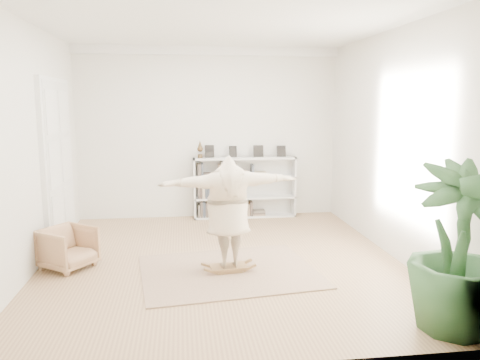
{
  "coord_description": "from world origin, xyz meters",
  "views": [
    {
      "loc": [
        -0.61,
        -7.0,
        2.44
      ],
      "look_at": [
        0.34,
        0.4,
        1.21
      ],
      "focal_mm": 35.0,
      "sensor_mm": 36.0,
      "label": 1
    }
  ],
  "objects_px": {
    "bookshelf": "(244,188)",
    "rocker_board": "(229,267)",
    "person": "(228,209)",
    "houseplant": "(458,248)",
    "armchair": "(68,248)"
  },
  "relations": [
    {
      "from": "bookshelf",
      "to": "rocker_board",
      "type": "xyz_separation_m",
      "value": [
        -0.69,
        -3.31,
        -0.57
      ]
    },
    {
      "from": "armchair",
      "to": "person",
      "type": "xyz_separation_m",
      "value": [
        2.36,
        -0.46,
        0.63
      ]
    },
    {
      "from": "armchair",
      "to": "rocker_board",
      "type": "height_order",
      "value": "armchair"
    },
    {
      "from": "bookshelf",
      "to": "armchair",
      "type": "xyz_separation_m",
      "value": [
        -3.04,
        -2.85,
        -0.32
      ]
    },
    {
      "from": "rocker_board",
      "to": "bookshelf",
      "type": "bearing_deg",
      "value": 71.03
    },
    {
      "from": "rocker_board",
      "to": "houseplant",
      "type": "bearing_deg",
      "value": -49.7
    },
    {
      "from": "bookshelf",
      "to": "rocker_board",
      "type": "distance_m",
      "value": 3.43
    },
    {
      "from": "bookshelf",
      "to": "houseplant",
      "type": "distance_m",
      "value": 5.6
    },
    {
      "from": "person",
      "to": "houseplant",
      "type": "distance_m",
      "value": 3.04
    },
    {
      "from": "bookshelf",
      "to": "houseplant",
      "type": "height_order",
      "value": "houseplant"
    },
    {
      "from": "bookshelf",
      "to": "houseplant",
      "type": "bearing_deg",
      "value": -73.83
    },
    {
      "from": "bookshelf",
      "to": "person",
      "type": "height_order",
      "value": "person"
    },
    {
      "from": "rocker_board",
      "to": "person",
      "type": "distance_m",
      "value": 0.87
    },
    {
      "from": "bookshelf",
      "to": "rocker_board",
      "type": "relative_size",
      "value": 3.91
    },
    {
      "from": "person",
      "to": "houseplant",
      "type": "xyz_separation_m",
      "value": [
        2.24,
        -2.06,
        -0.02
      ]
    }
  ]
}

